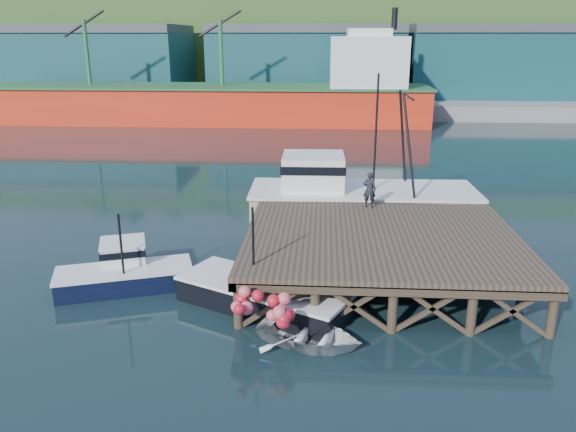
# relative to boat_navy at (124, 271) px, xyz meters

# --- Properties ---
(ground) EXTENTS (300.00, 300.00, 0.00)m
(ground) POSITION_rel_boat_navy_xyz_m (5.69, 1.40, -0.72)
(ground) COLOR black
(ground) RESTS_ON ground
(wharf) EXTENTS (12.00, 10.00, 2.62)m
(wharf) POSITION_rel_boat_navy_xyz_m (11.19, 1.21, 1.22)
(wharf) COLOR brown
(wharf) RESTS_ON ground
(far_quay) EXTENTS (160.00, 40.00, 2.00)m
(far_quay) POSITION_rel_boat_navy_xyz_m (5.69, 71.40, 0.28)
(far_quay) COLOR gray
(far_quay) RESTS_ON ground
(warehouse_left) EXTENTS (32.00, 16.00, 9.00)m
(warehouse_left) POSITION_rel_boat_navy_xyz_m (-29.31, 66.40, 5.78)
(warehouse_left) COLOR #184650
(warehouse_left) RESTS_ON far_quay
(warehouse_mid) EXTENTS (28.00, 16.00, 9.00)m
(warehouse_mid) POSITION_rel_boat_navy_xyz_m (5.69, 66.40, 5.78)
(warehouse_mid) COLOR #184650
(warehouse_mid) RESTS_ON far_quay
(warehouse_right) EXTENTS (30.00, 16.00, 9.00)m
(warehouse_right) POSITION_rel_boat_navy_xyz_m (35.69, 66.40, 5.78)
(warehouse_right) COLOR #184650
(warehouse_right) RESTS_ON far_quay
(cargo_ship) EXTENTS (55.50, 10.00, 13.75)m
(cargo_ship) POSITION_rel_boat_navy_xyz_m (-2.78, 49.40, 2.59)
(cargo_ship) COLOR red
(cargo_ship) RESTS_ON ground
(hillside) EXTENTS (220.00, 50.00, 22.00)m
(hillside) POSITION_rel_boat_navy_xyz_m (5.69, 101.40, 10.28)
(hillside) COLOR #2D511E
(hillside) RESTS_ON ground
(boat_navy) EXTENTS (6.09, 4.09, 3.58)m
(boat_navy) POSITION_rel_boat_navy_xyz_m (0.00, 0.00, 0.00)
(boat_navy) COLOR black
(boat_navy) RESTS_ON ground
(boat_black) EXTENTS (7.55, 6.34, 4.41)m
(boat_black) POSITION_rel_boat_navy_xyz_m (6.43, -1.38, 0.09)
(boat_black) COLOR black
(boat_black) RESTS_ON ground
(trawler) EXTENTS (12.89, 4.81, 8.58)m
(trawler) POSITION_rel_boat_navy_xyz_m (10.55, 9.11, 1.05)
(trawler) COLOR #CEB385
(trawler) RESTS_ON ground
(dinghy) EXTENTS (4.55, 3.89, 0.80)m
(dinghy) POSITION_rel_boat_navy_xyz_m (8.16, -4.40, -0.32)
(dinghy) COLOR white
(dinghy) RESTS_ON ground
(dockworker) EXTENTS (0.75, 0.58, 1.83)m
(dockworker) POSITION_rel_boat_navy_xyz_m (10.92, 5.70, 2.32)
(dockworker) COLOR black
(dockworker) RESTS_ON wharf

